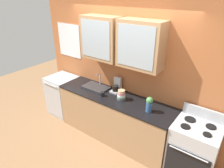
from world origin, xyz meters
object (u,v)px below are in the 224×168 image
(stove_range, at_px, (193,151))
(dishwasher, at_px, (63,95))
(cup_near_sink, at_px, (102,94))
(coffee_maker, at_px, (117,86))
(sink_faucet, at_px, (96,87))
(vase, at_px, (149,104))
(bowl_stack, at_px, (121,95))

(stove_range, height_order, dishwasher, stove_range)
(cup_near_sink, bearing_deg, coffee_maker, 72.25)
(sink_faucet, xyz_separation_m, dishwasher, (-1.00, -0.08, -0.49))
(vase, distance_m, cup_near_sink, 0.95)
(stove_range, height_order, coffee_maker, coffee_maker)
(sink_faucet, xyz_separation_m, coffee_maker, (0.43, 0.13, 0.09))
(cup_near_sink, xyz_separation_m, coffee_maker, (0.10, 0.32, 0.07))
(stove_range, xyz_separation_m, sink_faucet, (-2.05, 0.08, 0.48))
(bowl_stack, relative_size, vase, 0.70)
(sink_faucet, distance_m, bowl_stack, 0.69)
(bowl_stack, height_order, vase, vase)
(sink_faucet, height_order, cup_near_sink, sink_faucet)
(sink_faucet, bearing_deg, dishwasher, -175.42)
(sink_faucet, height_order, coffee_maker, coffee_maker)
(sink_faucet, height_order, vase, sink_faucet)
(bowl_stack, distance_m, dishwasher, 1.77)
(bowl_stack, bearing_deg, dishwasher, -179.90)
(sink_faucet, relative_size, vase, 2.00)
(dishwasher, bearing_deg, bowl_stack, 0.10)
(stove_range, xyz_separation_m, vase, (-0.78, -0.06, 0.60))
(stove_range, height_order, cup_near_sink, stove_range)
(stove_range, bearing_deg, sink_faucet, 177.89)
(bowl_stack, relative_size, cup_near_sink, 1.67)
(stove_range, distance_m, bowl_stack, 1.47)
(bowl_stack, relative_size, dishwasher, 0.20)
(vase, bearing_deg, cup_near_sink, -176.63)
(vase, xyz_separation_m, coffee_maker, (-0.84, 0.27, -0.03))
(stove_range, relative_size, vase, 4.15)
(vase, xyz_separation_m, cup_near_sink, (-0.95, -0.06, -0.10))
(sink_faucet, distance_m, coffee_maker, 0.46)
(stove_range, distance_m, sink_faucet, 2.11)
(dishwasher, relative_size, coffee_maker, 3.21)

